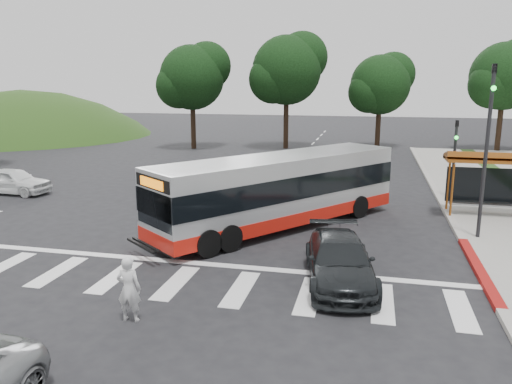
% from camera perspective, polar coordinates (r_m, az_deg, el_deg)
% --- Properties ---
extents(ground, '(140.00, 140.00, 0.00)m').
position_cam_1_polar(ground, '(19.76, -3.68, -4.82)').
color(ground, black).
rests_on(ground, ground).
extents(sidewalk_east, '(4.00, 40.00, 0.12)m').
position_cam_1_polar(sidewalk_east, '(27.26, 24.40, -0.94)').
color(sidewalk_east, gray).
rests_on(sidewalk_east, ground).
extents(curb_east, '(0.30, 40.00, 0.15)m').
position_cam_1_polar(curb_east, '(26.92, 20.24, -0.71)').
color(curb_east, '#9E9991').
rests_on(curb_east, ground).
extents(curb_east_red, '(0.32, 6.00, 0.15)m').
position_cam_1_polar(curb_east_red, '(17.43, 24.11, -8.09)').
color(curb_east_red, maroon).
rests_on(curb_east_red, ground).
extents(hillside_nw, '(44.00, 44.00, 10.00)m').
position_cam_1_polar(hillside_nw, '(61.23, -24.91, 5.88)').
color(hillside_nw, '#244716').
rests_on(hillside_nw, ground).
extents(crosswalk_ladder, '(18.00, 2.60, 0.01)m').
position_cam_1_polar(crosswalk_ladder, '(15.33, -9.14, -10.20)').
color(crosswalk_ladder, silver).
rests_on(crosswalk_ladder, ground).
extents(bus_shelter, '(4.20, 1.60, 2.86)m').
position_cam_1_polar(bus_shelter, '(24.02, 25.72, 2.82)').
color(bus_shelter, '#924D18').
rests_on(bus_shelter, sidewalk_east).
extents(traffic_signal_ne_tall, '(0.18, 0.37, 6.50)m').
position_cam_1_polar(traffic_signal_ne_tall, '(20.07, 24.94, 5.63)').
color(traffic_signal_ne_tall, black).
rests_on(traffic_signal_ne_tall, ground).
extents(traffic_signal_ne_short, '(0.18, 0.37, 4.00)m').
position_cam_1_polar(traffic_signal_ne_short, '(27.07, 21.76, 4.42)').
color(traffic_signal_ne_short, black).
rests_on(traffic_signal_ne_short, ground).
extents(tree_ne_a, '(6.16, 5.74, 9.30)m').
position_cam_1_polar(tree_ne_a, '(47.31, 26.62, 11.87)').
color(tree_ne_a, black).
rests_on(tree_ne_a, parking_lot).
extents(tree_north_a, '(6.60, 6.15, 10.17)m').
position_cam_1_polar(tree_north_a, '(44.75, 3.65, 13.85)').
color(tree_north_a, black).
rests_on(tree_north_a, ground).
extents(tree_north_b, '(5.72, 5.33, 8.43)m').
position_cam_1_polar(tree_north_b, '(46.11, 14.11, 11.90)').
color(tree_north_b, black).
rests_on(tree_north_b, ground).
extents(tree_north_c, '(6.16, 5.74, 9.30)m').
position_cam_1_polar(tree_north_c, '(44.84, -7.21, 12.97)').
color(tree_north_c, black).
rests_on(tree_north_c, ground).
extents(transit_bus, '(8.91, 10.57, 2.95)m').
position_cam_1_polar(transit_bus, '(20.35, 2.72, -0.00)').
color(transit_bus, '#A5A8AA').
rests_on(transit_bus, ground).
extents(pedestrian, '(0.65, 0.45, 1.70)m').
position_cam_1_polar(pedestrian, '(13.01, -14.32, -10.69)').
color(pedestrian, silver).
rests_on(pedestrian, ground).
extents(dark_sedan, '(2.67, 4.94, 1.36)m').
position_cam_1_polar(dark_sedan, '(15.15, 9.54, -7.76)').
color(dark_sedan, black).
rests_on(dark_sedan, ground).
extents(west_car_white, '(4.14, 1.85, 1.38)m').
position_cam_1_polar(west_car_white, '(29.58, -26.00, 1.15)').
color(west_car_white, white).
rests_on(west_car_white, ground).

